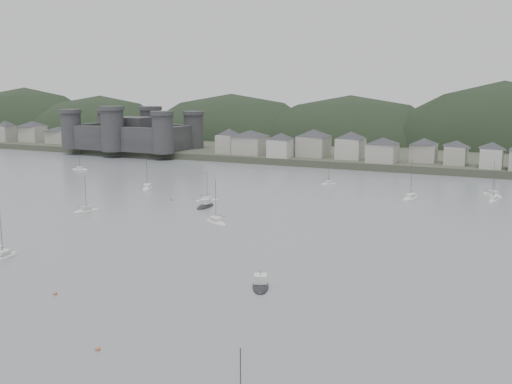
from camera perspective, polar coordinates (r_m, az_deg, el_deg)
The scene contains 10 objects.
ground at distance 100.13m, azimuth -19.03°, elevation -10.21°, with size 900.00×900.00×0.00m, color slate.
far_shore_land at distance 368.88m, azimuth 14.86°, elevation 4.71°, with size 900.00×250.00×3.00m, color #383D2D.
forested_ridge at distance 344.37m, azimuth 14.76°, elevation 2.22°, with size 851.55×103.94×102.57m.
castle at distance 309.93m, azimuth -11.88°, elevation 5.63°, with size 66.00×43.00×20.00m.
waterfront_town at distance 251.44m, azimuth 21.54°, elevation 3.64°, with size 451.48×28.46×12.92m.
sailboat_lead at distance 129.32m, azimuth -23.31°, elevation -5.83°, with size 3.82×8.59×11.35m.
moored_fleet at distance 148.53m, azimuth 1.63°, elevation -3.01°, with size 251.11×159.35×12.98m.
motor_launch_near at distance 102.09m, azimuth 0.44°, elevation -9.07°, with size 5.75×8.24×3.86m.
motor_launch_far at distance 169.46m, azimuth -4.94°, elevation -1.37°, with size 3.90×9.13×4.11m.
mooring_buoys at distance 142.07m, azimuth -9.69°, elevation -3.77°, with size 174.79×145.55×0.70m.
Camera 1 is at (67.01, -66.30, 33.76)m, focal length 41.26 mm.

